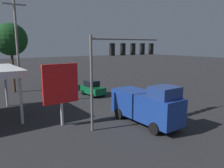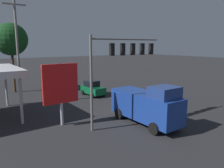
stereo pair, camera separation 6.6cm
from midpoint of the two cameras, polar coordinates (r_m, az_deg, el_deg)
name	(u,v)px [view 2 (the right image)]	position (r m, az deg, el deg)	size (l,w,h in m)	color
ground_plane	(124,114)	(21.76, 3.14, -7.86)	(200.00, 200.00, 0.00)	#262628
traffic_signal_assembly	(121,57)	(18.24, 2.56, 7.10)	(7.06, 0.43, 7.50)	slate
utility_pole	(18,51)	(26.55, -23.34, 8.00)	(2.40, 0.26, 11.60)	slate
price_sign	(61,85)	(18.53, -13.20, -0.24)	(3.02, 0.27, 5.22)	#B7B7BC
delivery_truck	(147,105)	(18.93, 9.12, -5.40)	(2.58, 6.81, 3.58)	navy
hatchback_crossing	(93,88)	(29.48, -5.00, -1.14)	(2.08, 3.87, 1.97)	#0C592D
sedan_waiting	(53,85)	(32.55, -15.02, -0.36)	(2.21, 4.47, 1.93)	#474C51
street_tree	(11,40)	(33.80, -24.83, 10.49)	(4.50, 4.50, 9.72)	#4C331E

